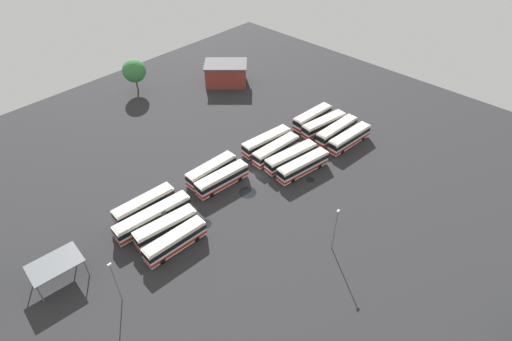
# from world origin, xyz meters

# --- Properties ---
(ground_plane) EXTENTS (125.11, 125.11, 0.00)m
(ground_plane) POSITION_xyz_m (0.00, 0.00, 0.00)
(ground_plane) COLOR #28282B
(bus_row0_slot0) EXTENTS (11.44, 3.31, 3.38)m
(bus_row0_slot0) POSITION_xyz_m (-23.35, -3.47, 1.79)
(bus_row0_slot0) COLOR silver
(bus_row0_slot0) RESTS_ON ground_plane
(bus_row0_slot1) EXTENTS (12.20, 4.49, 3.38)m
(bus_row0_slot1) POSITION_xyz_m (-22.67, 0.39, 1.79)
(bus_row0_slot1) COLOR silver
(bus_row0_slot1) RESTS_ON ground_plane
(bus_row0_slot2) EXTENTS (12.36, 3.15, 3.38)m
(bus_row0_slot2) POSITION_xyz_m (-22.55, 4.11, 1.79)
(bus_row0_slot2) COLOR silver
(bus_row0_slot2) RESTS_ON ground_plane
(bus_row0_slot3) EXTENTS (12.18, 3.58, 3.38)m
(bus_row0_slot3) POSITION_xyz_m (-21.99, 7.91, 1.79)
(bus_row0_slot3) COLOR silver
(bus_row0_slot3) RESTS_ON ground_plane
(bus_row1_slot0) EXTENTS (12.37, 4.10, 3.38)m
(bus_row1_slot0) POSITION_xyz_m (-8.35, -4.81, 1.79)
(bus_row1_slot0) COLOR silver
(bus_row1_slot0) RESTS_ON ground_plane
(bus_row1_slot1) EXTENTS (11.99, 3.31, 3.38)m
(bus_row1_slot1) POSITION_xyz_m (-7.46, -1.24, 1.79)
(bus_row1_slot1) COLOR silver
(bus_row1_slot1) RESTS_ON ground_plane
(bus_row1_slot2) EXTENTS (12.62, 4.57, 3.38)m
(bus_row1_slot2) POSITION_xyz_m (-7.68, 2.75, 1.79)
(bus_row1_slot2) COLOR silver
(bus_row1_slot2) RESTS_ON ground_plane
(bus_row1_slot3) EXTENTS (12.47, 4.50, 3.38)m
(bus_row1_slot3) POSITION_xyz_m (-7.14, 6.40, 1.79)
(bus_row1_slot3) COLOR silver
(bus_row1_slot3) RESTS_ON ground_plane
(bus_row2_slot0) EXTENTS (11.37, 3.02, 3.38)m
(bus_row2_slot0) POSITION_xyz_m (6.78, -6.26, 1.79)
(bus_row2_slot0) COLOR silver
(bus_row2_slot0) RESTS_ON ground_plane
(bus_row2_slot1) EXTENTS (11.68, 3.74, 3.38)m
(bus_row2_slot1) POSITION_xyz_m (7.19, -2.67, 1.79)
(bus_row2_slot1) COLOR silver
(bus_row2_slot1) RESTS_ON ground_plane
(bus_row3_slot0) EXTENTS (11.93, 3.46, 3.38)m
(bus_row3_slot0) POSITION_xyz_m (22.01, -7.75, 1.79)
(bus_row3_slot0) COLOR silver
(bus_row3_slot0) RESTS_ON ground_plane
(bus_row3_slot1) EXTENTS (14.64, 4.06, 3.38)m
(bus_row3_slot1) POSITION_xyz_m (22.69, -4.03, 1.79)
(bus_row3_slot1) COLOR silver
(bus_row3_slot1) RESTS_ON ground_plane
(bus_row3_slot2) EXTENTS (11.58, 4.13, 3.38)m
(bus_row3_slot2) POSITION_xyz_m (22.68, -0.40, 1.79)
(bus_row3_slot2) COLOR silver
(bus_row3_slot2) RESTS_ON ground_plane
(bus_row3_slot3) EXTENTS (11.48, 3.28, 3.38)m
(bus_row3_slot3) POSITION_xyz_m (23.51, 3.27, 1.79)
(bus_row3_slot3) COLOR silver
(bus_row3_slot3) RESTS_ON ground_plane
(depot_building) EXTENTS (13.68, 13.83, 6.03)m
(depot_building) POSITION_xyz_m (-23.37, -33.59, 3.03)
(depot_building) COLOR maroon
(depot_building) RESTS_ON ground_plane
(maintenance_shelter) EXTENTS (8.24, 5.87, 3.90)m
(maintenance_shelter) POSITION_xyz_m (39.90, -5.07, 3.66)
(maintenance_shelter) COLOR slate
(maintenance_shelter) RESTS_ON ground_plane
(lamp_post_near_entrance) EXTENTS (0.56, 0.28, 8.75)m
(lamp_post_near_entrance) POSITION_xyz_m (35.46, 5.25, 4.79)
(lamp_post_near_entrance) COLOR slate
(lamp_post_near_entrance) RESTS_ON ground_plane
(lamp_post_by_building) EXTENTS (0.56, 0.28, 9.09)m
(lamp_post_by_building) POSITION_xyz_m (5.32, 22.59, 4.96)
(lamp_post_by_building) COLOR slate
(lamp_post_by_building) RESTS_ON ground_plane
(tree_south_edge) EXTENTS (6.16, 6.16, 9.23)m
(tree_south_edge) POSITION_xyz_m (-3.62, -47.78, 6.14)
(tree_south_edge) COLOR brown
(tree_south_edge) RESTS_ON ground_plane
(puddle_near_shelter) EXTENTS (1.76, 1.76, 0.01)m
(puddle_near_shelter) POSITION_xyz_m (-6.43, 9.02, 0.00)
(puddle_near_shelter) COLOR black
(puddle_near_shelter) RESTS_ON ground_plane
(puddle_back_corner) EXTENTS (3.47, 3.47, 0.01)m
(puddle_back_corner) POSITION_xyz_m (5.10, 2.41, 0.00)
(puddle_back_corner) COLOR black
(puddle_back_corner) RESTS_ON ground_plane
(puddle_centre_drain) EXTENTS (2.50, 2.50, 0.01)m
(puddle_centre_drain) POSITION_xyz_m (16.48, 2.57, 0.00)
(puddle_centre_drain) COLOR black
(puddle_centre_drain) RESTS_ON ground_plane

